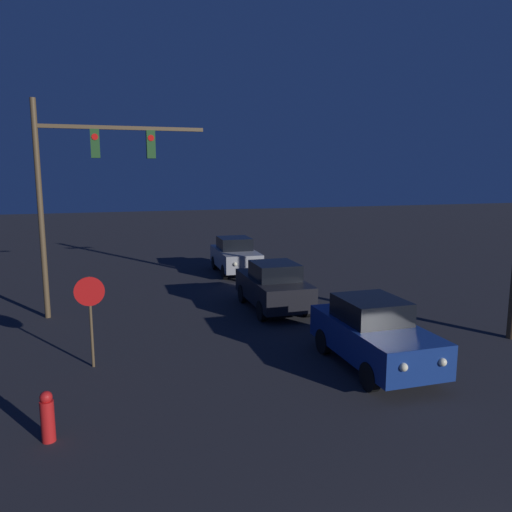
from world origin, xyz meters
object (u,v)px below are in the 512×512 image
(stop_sign, at_px, (90,305))
(fire_hydrant, at_px, (47,417))
(traffic_signal_mast, at_px, (82,175))
(car_mid, at_px, (273,286))
(car_near, at_px, (373,334))
(car_far, at_px, (235,256))

(stop_sign, distance_m, fire_hydrant, 3.59)
(traffic_signal_mast, distance_m, stop_sign, 5.72)
(stop_sign, relative_size, fire_hydrant, 2.41)
(traffic_signal_mast, height_order, stop_sign, traffic_signal_mast)
(car_mid, relative_size, fire_hydrant, 4.30)
(car_mid, bearing_deg, traffic_signal_mast, 168.94)
(stop_sign, xyz_separation_m, fire_hydrant, (-0.74, -3.34, -1.10))
(car_mid, distance_m, traffic_signal_mast, 7.24)
(car_mid, bearing_deg, car_near, -82.63)
(car_far, height_order, stop_sign, stop_sign)
(car_far, relative_size, traffic_signal_mast, 0.58)
(car_mid, xyz_separation_m, stop_sign, (-5.91, -3.51, 0.73))
(car_near, height_order, stop_sign, stop_sign)
(car_near, xyz_separation_m, fire_hydrant, (-7.23, -1.29, -0.37))
(car_mid, height_order, fire_hydrant, car_mid)
(traffic_signal_mast, bearing_deg, car_near, -46.19)
(fire_hydrant, bearing_deg, stop_sign, 77.46)
(car_near, bearing_deg, fire_hydrant, 11.00)
(car_far, bearing_deg, fire_hydrant, 64.51)
(car_near, xyz_separation_m, stop_sign, (-6.49, 2.04, 0.73))
(stop_sign, bearing_deg, fire_hydrant, -102.54)
(car_near, height_order, car_far, same)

